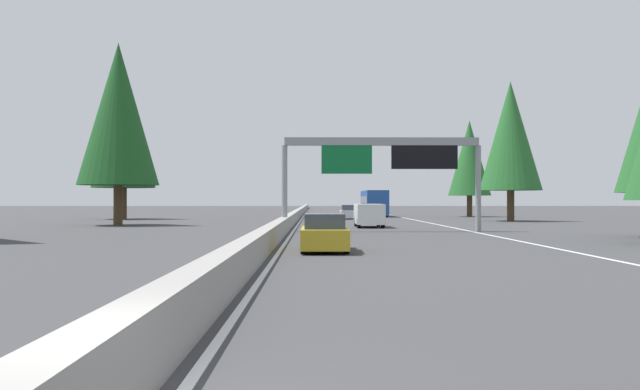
{
  "coord_description": "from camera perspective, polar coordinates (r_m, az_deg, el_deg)",
  "views": [
    {
      "loc": [
        -5.9,
        -1.62,
        2.01
      ],
      "look_at": [
        55.79,
        -2.08,
        2.43
      ],
      "focal_mm": 39.1,
      "sensor_mm": 36.0,
      "label": 1
    }
  ],
  "objects": [
    {
      "name": "ground_plane",
      "position": [
        65.95,
        -1.84,
        -2.14
      ],
      "size": [
        320.0,
        320.0,
        0.0
      ],
      "primitive_type": "plane",
      "color": "#38383A"
    },
    {
      "name": "median_barrier",
      "position": [
        85.93,
        -1.71,
        -1.43
      ],
      "size": [
        180.0,
        0.56,
        0.9
      ],
      "primitive_type": "cube",
      "color": "gray",
      "rests_on": "ground"
    },
    {
      "name": "shoulder_stripe_right",
      "position": [
        76.57,
        7.01,
        -1.89
      ],
      "size": [
        160.0,
        0.16,
        0.01
      ],
      "primitive_type": "cube",
      "color": "silver",
      "rests_on": "ground"
    },
    {
      "name": "shoulder_stripe_median",
      "position": [
        75.94,
        -1.46,
        -1.9
      ],
      "size": [
        160.0,
        0.16,
        0.01
      ],
      "primitive_type": "cube",
      "color": "silver",
      "rests_on": "ground"
    },
    {
      "name": "sign_gantry_overhead",
      "position": [
        44.42,
        5.29,
        3.14
      ],
      "size": [
        0.5,
        12.68,
        5.96
      ],
      "color": "gray",
      "rests_on": "ground"
    },
    {
      "name": "sedan_far_left",
      "position": [
        27.14,
        0.37,
        -3.19
      ],
      "size": [
        4.4,
        1.8,
        1.47
      ],
      "color": "#AD931E",
      "rests_on": "ground"
    },
    {
      "name": "minivan_mid_center",
      "position": [
        51.04,
        4.03,
        -1.58
      ],
      "size": [
        5.0,
        1.95,
        1.69
      ],
      "color": "white",
      "rests_on": "ground"
    },
    {
      "name": "sedan_distant_b",
      "position": [
        72.68,
        2.39,
        -1.44
      ],
      "size": [
        4.4,
        1.8,
        1.47
      ],
      "color": "silver",
      "rests_on": "ground"
    },
    {
      "name": "bus_near_center",
      "position": [
        84.66,
        4.44,
        -0.59
      ],
      "size": [
        11.5,
        2.55,
        3.1
      ],
      "color": "#1E4793",
      "rests_on": "ground"
    },
    {
      "name": "conifer_right_mid",
      "position": [
        67.96,
        15.33,
        4.68
      ],
      "size": [
        5.79,
        5.79,
        13.15
      ],
      "color": "#4C3823",
      "rests_on": "ground"
    },
    {
      "name": "conifer_right_far",
      "position": [
        84.61,
        12.13,
        2.97
      ],
      "size": [
        5.04,
        5.04,
        11.44
      ],
      "color": "#4C3823",
      "rests_on": "ground"
    },
    {
      "name": "conifer_left_near",
      "position": [
        57.33,
        -16.18,
        6.38
      ],
      "size": [
        6.33,
        6.33,
        14.39
      ],
      "color": "#4C3823",
      "rests_on": "ground"
    },
    {
      "name": "conifer_left_mid",
      "position": [
        75.14,
        -15.79,
        4.97
      ],
      "size": [
        6.51,
        6.51,
        14.8
      ],
      "color": "#4C3823",
      "rests_on": "ground"
    }
  ]
}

